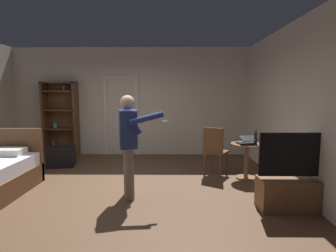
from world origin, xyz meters
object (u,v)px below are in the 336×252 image
object	(u,v)px
bookshelf	(61,117)
suitcase_dark	(61,157)
side_table	(246,155)
bottle_on_table	(256,138)
laptop	(247,141)
wooden_chair	(215,149)
person_blue_shirt	(129,140)
tv_flatscreen	(295,187)

from	to	relation	value
bookshelf	suitcase_dark	size ratio (longest dim) A/B	3.43
side_table	bottle_on_table	distance (m)	0.38
laptop	suitcase_dark	distance (m)	4.11
side_table	wooden_chair	bearing A→B (deg)	159.26
suitcase_dark	laptop	bearing A→B (deg)	-21.66
side_table	suitcase_dark	distance (m)	4.09
side_table	wooden_chair	size ratio (longest dim) A/B	0.71
laptop	wooden_chair	xyz separation A→B (m)	(-0.57, 0.26, -0.21)
person_blue_shirt	tv_flatscreen	bearing A→B (deg)	-9.93
side_table	bottle_on_table	bearing A→B (deg)	-29.74
bookshelf	person_blue_shirt	xyz separation A→B (m)	(2.28, -2.86, -0.12)
bottle_on_table	wooden_chair	world-z (taller)	wooden_chair
laptop	wooden_chair	size ratio (longest dim) A/B	0.39
side_table	laptop	xyz separation A→B (m)	(-0.02, -0.04, 0.28)
side_table	wooden_chair	world-z (taller)	wooden_chair
bottle_on_table	wooden_chair	bearing A→B (deg)	157.42
bookshelf	laptop	world-z (taller)	bookshelf
tv_flatscreen	side_table	xyz separation A→B (m)	(-0.30, 1.39, 0.14)
bookshelf	side_table	bearing A→B (deg)	-23.27
side_table	tv_flatscreen	bearing A→B (deg)	-77.78
side_table	person_blue_shirt	distance (m)	2.40
wooden_chair	laptop	bearing A→B (deg)	-25.01
suitcase_dark	bottle_on_table	bearing A→B (deg)	-21.71
side_table	laptop	world-z (taller)	laptop
person_blue_shirt	suitcase_dark	world-z (taller)	person_blue_shirt
tv_flatscreen	laptop	xyz separation A→B (m)	(-0.32, 1.34, 0.43)
side_table	bookshelf	bearing A→B (deg)	156.73
bookshelf	bottle_on_table	size ratio (longest dim) A/B	7.07
bookshelf	wooden_chair	world-z (taller)	bookshelf
tv_flatscreen	person_blue_shirt	bearing A→B (deg)	170.07
side_table	person_blue_shirt	xyz separation A→B (m)	(-2.15, -0.96, 0.47)
tv_flatscreen	bottle_on_table	distance (m)	1.41
bottle_on_table	wooden_chair	xyz separation A→B (m)	(-0.73, 0.30, -0.27)
bookshelf	side_table	size ratio (longest dim) A/B	2.83
person_blue_shirt	bottle_on_table	bearing A→B (deg)	20.99
tv_flatscreen	suitcase_dark	bearing A→B (deg)	152.88
side_table	wooden_chair	xyz separation A→B (m)	(-0.59, 0.22, 0.07)
tv_flatscreen	person_blue_shirt	size ratio (longest dim) A/B	0.69
side_table	suitcase_dark	xyz separation A→B (m)	(-4.00, 0.82, -0.24)
person_blue_shirt	side_table	bearing A→B (deg)	24.04
side_table	bottle_on_table	size ratio (longest dim) A/B	2.50
wooden_chair	person_blue_shirt	xyz separation A→B (m)	(-1.56, -1.18, 0.40)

